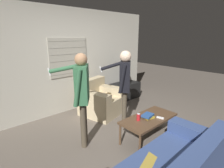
% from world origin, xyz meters
% --- Properties ---
extents(ground_plane, '(16.00, 16.00, 0.00)m').
position_xyz_m(ground_plane, '(0.00, 0.00, 0.00)').
color(ground_plane, '#665B51').
extents(wall_back, '(5.20, 0.08, 2.55)m').
position_xyz_m(wall_back, '(-0.00, 2.03, 1.28)').
color(wall_back, '#BCB7A8').
rests_on(wall_back, ground_plane).
extents(armchair_beige, '(1.07, 1.05, 0.85)m').
position_xyz_m(armchair_beige, '(0.41, 1.32, 0.34)').
color(armchair_beige, '#C6B289').
rests_on(armchair_beige, ground_plane).
extents(coffee_table, '(1.11, 0.52, 0.44)m').
position_xyz_m(coffee_table, '(0.35, -0.19, 0.40)').
color(coffee_table, brown).
rests_on(coffee_table, ground_plane).
extents(tv_stand, '(1.08, 0.50, 0.49)m').
position_xyz_m(tv_stand, '(1.59, 1.68, 0.24)').
color(tv_stand, black).
rests_on(tv_stand, ground_plane).
extents(tv, '(0.67, 0.72, 0.60)m').
position_xyz_m(tv, '(1.58, 1.68, 0.79)').
color(tv, '#2D2D33').
rests_on(tv, tv_stand).
extents(person_left_standing, '(0.54, 0.79, 1.63)m').
position_xyz_m(person_left_standing, '(-0.64, 0.47, 1.03)').
color(person_left_standing, '#4C4233').
rests_on(person_left_standing, ground_plane).
extents(person_right_standing, '(0.49, 0.80, 1.61)m').
position_xyz_m(person_right_standing, '(0.41, 0.50, 1.02)').
color(person_right_standing, '#4C4233').
rests_on(person_right_standing, ground_plane).
extents(book_stack, '(0.24, 0.19, 0.07)m').
position_xyz_m(book_stack, '(0.32, -0.19, 0.48)').
color(book_stack, gold).
rests_on(book_stack, coffee_table).
extents(soda_can, '(0.07, 0.07, 0.13)m').
position_xyz_m(soda_can, '(0.12, -0.13, 0.50)').
color(soda_can, red).
rests_on(soda_can, coffee_table).
extents(spare_remote, '(0.07, 0.14, 0.02)m').
position_xyz_m(spare_remote, '(0.48, -0.35, 0.45)').
color(spare_remote, white).
rests_on(spare_remote, coffee_table).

